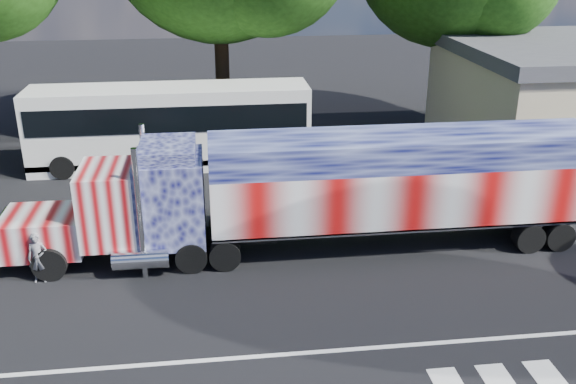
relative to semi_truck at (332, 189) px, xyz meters
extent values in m
plane|color=black|center=(-1.35, -2.60, -2.11)|extent=(100.00, 100.00, 0.00)
cube|color=silver|center=(-1.35, -5.60, -2.10)|extent=(30.00, 0.15, 0.01)
cube|color=silver|center=(3.85, -7.40, -2.10)|extent=(0.70, 1.60, 0.01)
cube|color=black|center=(-6.00, 0.00, -1.46)|extent=(8.38, 0.93, 0.28)
cube|color=#CE7C7F|center=(-8.98, 0.00, -0.99)|extent=(2.42, 2.05, 1.21)
cube|color=silver|center=(-10.24, 0.00, -0.99)|extent=(0.11, 1.77, 1.08)
cube|color=#CE7C7F|center=(-6.93, 0.00, -0.15)|extent=(1.68, 2.33, 2.33)
cube|color=black|center=(-7.73, 0.00, 0.27)|extent=(0.06, 1.96, 0.84)
cube|color=#4C5085|center=(-5.07, 0.00, -0.06)|extent=(2.05, 2.33, 2.70)
cube|color=#4C5085|center=(-5.07, 0.00, 1.48)|extent=(1.68, 2.24, 0.47)
cylinder|color=silver|center=(-5.91, 1.23, -0.06)|extent=(0.19, 0.19, 4.10)
cylinder|color=silver|center=(-5.91, -1.23, -0.06)|extent=(0.19, 0.19, 4.10)
cylinder|color=silver|center=(-6.00, 1.21, -1.50)|extent=(1.68, 0.61, 0.61)
cylinder|color=silver|center=(-6.00, -1.21, -1.50)|extent=(1.68, 0.61, 0.61)
cylinder|color=black|center=(-8.70, -1.02, -1.60)|extent=(1.02, 0.33, 1.02)
cylinder|color=black|center=(-8.70, 1.02, -1.60)|extent=(1.02, 0.33, 1.02)
cylinder|color=black|center=(-4.51, -0.98, -1.62)|extent=(0.97, 0.51, 0.97)
cylinder|color=black|center=(-4.51, 0.98, -1.62)|extent=(0.97, 0.51, 0.97)
cylinder|color=black|center=(-3.49, -0.98, -1.62)|extent=(0.97, 0.51, 0.97)
cylinder|color=black|center=(-3.49, 0.98, -1.62)|extent=(0.97, 0.51, 0.97)
cube|color=black|center=(2.38, 0.00, -1.22)|extent=(12.11, 1.02, 0.28)
cube|color=#DD7D7D|center=(2.38, 0.00, -0.15)|extent=(12.48, 2.42, 1.86)
cube|color=#444C89|center=(2.38, 0.00, 1.24)|extent=(12.48, 2.42, 0.93)
cube|color=silver|center=(2.38, 0.00, -1.08)|extent=(12.48, 2.42, 0.11)
cylinder|color=black|center=(6.38, -0.98, -1.62)|extent=(0.97, 0.51, 0.97)
cylinder|color=black|center=(6.38, 0.98, -1.62)|extent=(0.97, 0.51, 0.97)
cylinder|color=black|center=(7.41, -0.98, -1.62)|extent=(0.97, 0.51, 0.97)
cylinder|color=black|center=(7.41, 0.98, -1.62)|extent=(0.97, 0.51, 0.97)
cube|color=white|center=(-5.50, 9.04, -0.34)|extent=(12.14, 2.63, 3.54)
cube|color=black|center=(-5.50, 9.04, 0.32)|extent=(11.74, 2.69, 1.11)
cube|color=black|center=(-5.50, 9.04, -1.65)|extent=(12.14, 2.63, 0.25)
cube|color=black|center=(-11.57, 9.04, -0.19)|extent=(0.06, 2.33, 1.42)
cylinder|color=black|center=(-10.05, 7.77, -1.60)|extent=(1.01, 0.30, 1.01)
cylinder|color=black|center=(-10.05, 10.30, -1.60)|extent=(1.01, 0.30, 1.01)
cylinder|color=black|center=(-2.46, 7.77, -1.60)|extent=(1.01, 0.30, 1.01)
cylinder|color=black|center=(-2.46, 10.30, -1.60)|extent=(1.01, 0.30, 1.01)
cylinder|color=black|center=(-1.55, 7.77, -1.60)|extent=(1.01, 0.30, 1.01)
cylinder|color=black|center=(-1.55, 10.30, -1.60)|extent=(1.01, 0.30, 1.01)
imported|color=slate|center=(-8.99, -1.10, -1.33)|extent=(0.57, 0.38, 1.57)
cylinder|color=black|center=(8.42, 14.06, 1.42)|extent=(0.70, 0.70, 7.07)
cylinder|color=black|center=(-3.04, 13.49, 1.95)|extent=(0.70, 0.70, 8.11)
camera|label=1|loc=(-3.72, -18.70, 7.53)|focal=40.00mm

